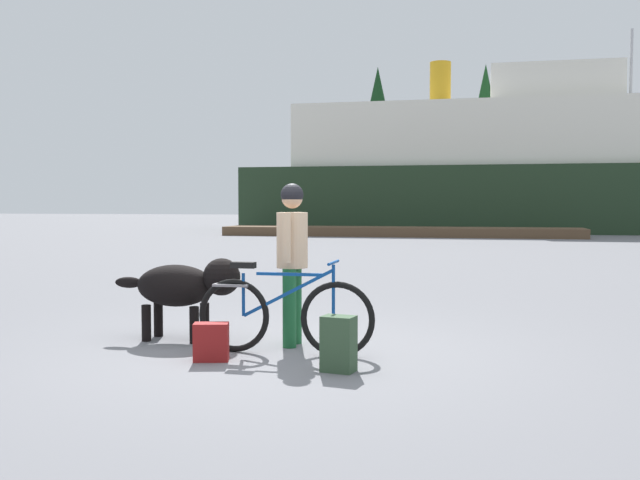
% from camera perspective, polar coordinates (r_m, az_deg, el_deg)
% --- Properties ---
extents(ground_plane, '(160.00, 160.00, 0.00)m').
position_cam_1_polar(ground_plane, '(7.25, -3.57, -8.78)').
color(ground_plane, slate).
extents(bicycle, '(1.76, 0.44, 0.92)m').
position_cam_1_polar(bicycle, '(7.09, -2.88, -5.82)').
color(bicycle, black).
rests_on(bicycle, ground_plane).
extents(person_cyclist, '(0.32, 0.53, 1.67)m').
position_cam_1_polar(person_cyclist, '(7.47, -2.19, -0.70)').
color(person_cyclist, '#19592D').
rests_on(person_cyclist, ground_plane).
extents(dog, '(1.43, 0.53, 0.89)m').
position_cam_1_polar(dog, '(7.92, -10.54, -3.53)').
color(dog, black).
rests_on(dog, ground_plane).
extents(backpack, '(0.31, 0.25, 0.49)m').
position_cam_1_polar(backpack, '(6.40, 1.47, -8.12)').
color(backpack, '#334C33').
rests_on(backpack, ground_plane).
extents(handbag_pannier, '(0.36, 0.26, 0.35)m').
position_cam_1_polar(handbag_pannier, '(6.90, -8.51, -7.89)').
color(handbag_pannier, maroon).
rests_on(handbag_pannier, ground_plane).
extents(dock_pier, '(15.62, 2.37, 0.40)m').
position_cam_1_polar(dock_pier, '(32.22, 6.21, 0.65)').
color(dock_pier, brown).
rests_on(dock_pier, ground_plane).
extents(ferry_boat, '(25.89, 8.10, 8.87)m').
position_cam_1_polar(ferry_boat, '(39.23, 14.05, 5.27)').
color(ferry_boat, '#1E331E').
rests_on(ferry_boat, ground_plane).
extents(sailboat_moored, '(8.17, 2.29, 9.60)m').
position_cam_1_polar(sailboat_moored, '(37.44, 22.94, 1.21)').
color(sailboat_moored, navy).
rests_on(sailboat_moored, ground_plane).
extents(pine_tree_far_left, '(3.89, 3.89, 9.48)m').
position_cam_1_polar(pine_tree_far_left, '(58.92, 1.88, 7.76)').
color(pine_tree_far_left, '#4C331E').
rests_on(pine_tree_far_left, ground_plane).
extents(pine_tree_center, '(4.03, 4.03, 12.19)m').
position_cam_1_polar(pine_tree_center, '(58.53, 12.79, 8.55)').
color(pine_tree_center, '#4C331E').
rests_on(pine_tree_center, ground_plane).
extents(pine_tree_mid_back, '(4.23, 4.23, 13.13)m').
position_cam_1_polar(pine_tree_mid_back, '(63.64, 4.53, 9.03)').
color(pine_tree_mid_back, '#4C331E').
rests_on(pine_tree_mid_back, ground_plane).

